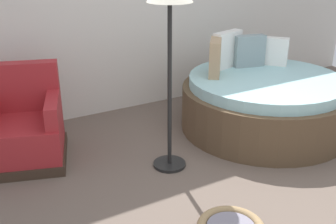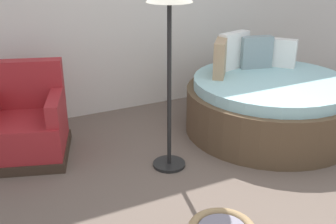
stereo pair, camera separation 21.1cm
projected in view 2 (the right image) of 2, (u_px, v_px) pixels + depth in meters
ground_plane at (248, 201)px, 3.48m from camera, size 8.00×8.00×0.02m
round_daybed at (269, 104)px, 4.67m from camera, size 1.92×1.92×1.07m
red_armchair at (26, 125)px, 4.11m from camera, size 1.01×1.01×0.94m
floor_lamp at (169, 8)px, 3.44m from camera, size 0.40×0.40×1.82m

